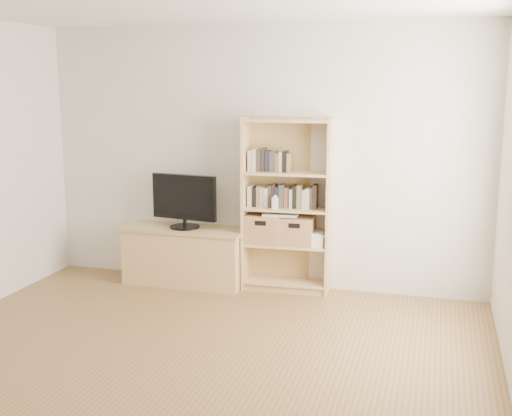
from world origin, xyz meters
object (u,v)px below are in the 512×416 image
at_px(baby_monitor, 275,203).
at_px(basket_right, 297,231).
at_px(basket_left, 264,228).
at_px(bookshelf, 286,206).
at_px(tv_stand, 185,257).
at_px(television, 184,201).
at_px(laptop, 281,214).

bearing_deg(baby_monitor, basket_right, 24.08).
relative_size(basket_left, basket_right, 1.04).
bearing_deg(basket_left, bookshelf, 1.49).
height_order(bookshelf, baby_monitor, bookshelf).
relative_size(baby_monitor, basket_right, 0.34).
relative_size(bookshelf, basket_left, 4.93).
xyz_separation_m(tv_stand, television, (0.00, 0.00, 0.58)).
bearing_deg(baby_monitor, television, 175.06).
bearing_deg(television, baby_monitor, 6.46).
xyz_separation_m(baby_monitor, basket_right, (0.19, 0.10, -0.28)).
bearing_deg(bookshelf, basket_right, -2.60).
distance_m(baby_monitor, basket_left, 0.32).
bearing_deg(tv_stand, television, 0.00).
bearing_deg(bookshelf, tv_stand, -179.05).
bearing_deg(laptop, bookshelf, 16.52).
bearing_deg(basket_right, bookshelf, 178.53).
relative_size(bookshelf, laptop, 5.05).
bearing_deg(laptop, basket_left, 175.20).
bearing_deg(baby_monitor, tv_stand, 175.06).
bearing_deg(tv_stand, laptop, 3.62).
xyz_separation_m(television, basket_left, (0.81, 0.06, -0.25)).
relative_size(tv_stand, television, 1.73).
xyz_separation_m(basket_right, laptop, (-0.15, -0.02, 0.16)).
bearing_deg(television, bookshelf, 12.09).
height_order(basket_left, basket_right, basket_left).
bearing_deg(television, basket_right, 11.77).
distance_m(television, basket_right, 1.18).
relative_size(tv_stand, bookshelf, 0.72).
distance_m(baby_monitor, laptop, 0.15).
height_order(basket_left, laptop, laptop).
relative_size(television, baby_monitor, 6.25).
height_order(television, basket_right, television).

